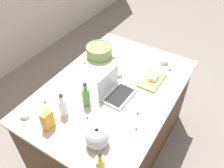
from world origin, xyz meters
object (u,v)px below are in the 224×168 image
Objects in this scene: laptop at (115,91)px; kettle at (97,138)px; bottle_olive at (86,97)px; butter_stick_right at (151,77)px; candy_bag at (47,120)px; bottle_oil at (101,166)px; mixing_bowl_large at (99,51)px; ramekin_small at (25,115)px; ramekin_wide at (164,61)px; ramekin_medium at (118,74)px; butter_stick_left at (156,78)px; bottle_vinegar at (63,107)px; cutting_board at (152,80)px.

laptop is 1.50× the size of kettle.
butter_stick_right is (0.60, -0.33, -0.06)m from bottle_olive.
butter_stick_right is 1.06m from candy_bag.
bottle_oil is at bearing -155.90° from laptop.
kettle is (-0.95, -0.63, 0.01)m from mixing_bowl_large.
ramekin_small is (-0.10, 0.67, -0.06)m from kettle.
ramekin_wide is at bearing -68.85° from mixing_bowl_large.
ramekin_medium is (0.25, 0.12, -0.03)m from laptop.
bottle_oil is at bearing -135.35° from bottle_olive.
kettle is 2.45× the size of ramekin_wide.
mixing_bowl_large is at bearing 84.01° from butter_stick_right.
bottle_olive reaches higher than butter_stick_left.
laptop is at bearing -29.78° from bottle_vinegar.
bottle_vinegar reaches higher than laptop.
butter_stick_right is at bearing 68.83° from cutting_board.
ramekin_medium is (0.87, -0.39, 0.00)m from ramekin_small.
bottle_oil is 0.88× the size of cutting_board.
bottle_vinegar reaches higher than ramekin_small.
bottle_olive is 2.24× the size of butter_stick_right.
mixing_bowl_large is at bearing 34.53° from bottle_oil.
kettle is 0.88m from cutting_board.
bottle_oil is 3.34× the size of ramekin_small.
bottle_olive reaches higher than bottle_vinegar.
bottle_vinegar is 0.73× the size of cutting_board.
candy_bag is (0.02, -0.25, 0.06)m from ramekin_small.
candy_bag is at bearing -84.58° from ramekin_small.
butter_stick_right reaches higher than ramekin_wide.
ramekin_small is 1.48m from ramekin_wide.
kettle reaches higher than ramekin_medium.
laptop is at bearing -31.68° from bottle_olive.
ramekin_medium is 0.54m from ramekin_wide.
bottle_oil is 1.05m from ramekin_medium.
laptop is 1.29× the size of bottle_olive.
butter_stick_right reaches higher than ramekin_small.
ramekin_wide is (1.39, 0.12, -0.09)m from bottle_oil.
ramekin_wide is (0.31, 0.04, -0.01)m from butter_stick_left.
candy_bag reaches higher than butter_stick_right.
kettle is at bearing 175.39° from butter_stick_left.
ramekin_medium is (-0.11, 0.31, -0.01)m from butter_stick_right.
bottle_oil is 3.11× the size of ramekin_wide.
bottle_olive reaches higher than cutting_board.
ramekin_small is at bearing 177.74° from mixing_bowl_large.
ramekin_wide is at bearing -1.11° from butter_stick_right.
bottle_oil reaches higher than kettle.
laptop is 0.78m from bottle_oil.
cutting_board is 1.21m from ramekin_small.
bottle_olive is 0.37m from candy_bag.
bottle_olive is 2.24× the size of butter_stick_left.
cutting_board is at bearing -31.15° from bottle_olive.
kettle reaches higher than ramekin_wide.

